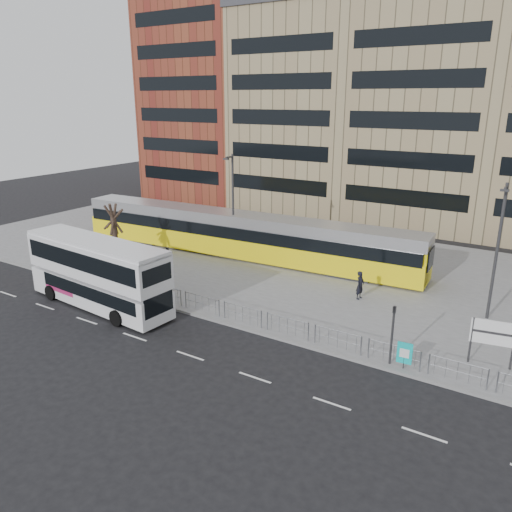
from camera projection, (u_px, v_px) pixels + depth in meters
The scene contains 16 objects.
ground at pixel (207, 319), 30.21m from camera, with size 120.00×120.00×0.00m, color black.
plaza at pixel (298, 265), 39.87m from camera, with size 64.00×24.00×0.15m, color slate.
kerb at pixel (207, 318), 30.23m from camera, with size 64.00×0.25×0.17m, color gray.
building_row at pixel (411, 97), 53.14m from camera, with size 70.40×18.40×31.20m.
pedestrian_barrier at pixel (238, 309), 29.30m from camera, with size 32.07×0.07×1.10m.
road_markings at pixel (175, 351), 26.48m from camera, with size 62.00×0.12×0.01m, color white.
double_decker_bus at pixel (97, 271), 31.44m from camera, with size 11.21×3.43×4.42m.
tram at pixel (239, 234), 41.44m from camera, with size 30.77×4.74×3.61m.
station_sign at pixel (493, 335), 24.24m from camera, with size 2.08×0.45×2.42m.
ad_panel at pixel (405, 354), 24.24m from camera, with size 0.74×0.11×1.39m.
pedestrian at pixel (360, 285), 32.68m from camera, with size 0.69×0.45×1.89m, color black.
traffic_light_west at pixel (168, 263), 33.75m from camera, with size 0.21×0.23×3.10m.
traffic_light_east at pixel (393, 328), 24.33m from camera, with size 0.18×0.21×3.10m.
lamp_post_west at pixel (233, 203), 40.02m from camera, with size 0.45×1.04×8.48m.
lamp_post_east at pixel (497, 247), 28.66m from camera, with size 0.45×1.04×8.19m.
bare_tree at pixel (112, 201), 38.63m from camera, with size 4.27×4.27×6.97m.
Camera 1 is at (17.24, -21.78, 12.86)m, focal length 35.00 mm.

